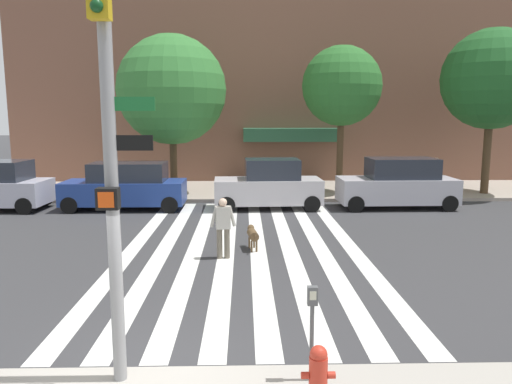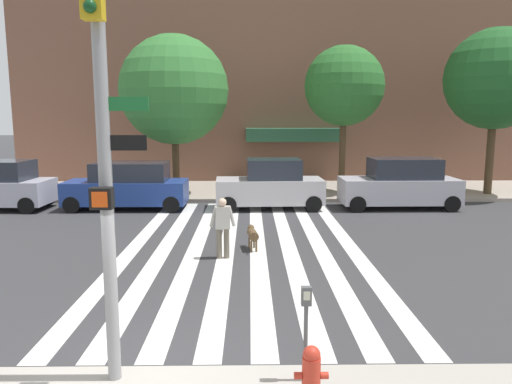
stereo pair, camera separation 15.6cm
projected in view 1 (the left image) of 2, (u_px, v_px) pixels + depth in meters
name	position (u px, v px, depth m)	size (l,w,h in m)	color
ground_plane	(197.00, 246.00, 14.31)	(160.00, 160.00, 0.00)	#353538
sidewalk_far	(216.00, 190.00, 24.39)	(80.00, 6.00, 0.15)	#A6988A
crosswalk_stripes	(242.00, 246.00, 14.34)	(6.75, 13.83, 0.01)	silver
traffic_light_pole	(109.00, 138.00, 6.27)	(0.74, 0.46, 5.80)	gray
fire_hydrant	(318.00, 375.00, 6.24)	(0.44, 0.32, 0.76)	red
parking_meter_third_along	(312.00, 320.00, 6.68)	(0.14, 0.11, 1.36)	#515456
parked_car_behind_first	(126.00, 186.00, 19.77)	(4.86, 1.91, 1.91)	navy
parked_car_third_in_line	(269.00, 186.00, 19.92)	(4.40, 2.04, 2.04)	#BBB6BC
parked_car_fourth_in_line	(398.00, 184.00, 20.04)	(4.74, 1.98, 2.07)	#B5B3BE
street_tree_nearest	(172.00, 90.00, 22.10)	(4.95, 4.95, 7.26)	#4C3823
street_tree_middle	(342.00, 86.00, 22.59)	(3.70, 3.70, 6.84)	#4C3823
street_tree_further	(492.00, 79.00, 22.25)	(4.57, 4.57, 7.56)	#4C3823
pedestrian_dog_walker	(223.00, 225.00, 12.96)	(0.71, 0.29, 1.64)	#6B6051
dog_on_leash	(253.00, 234.00, 13.90)	(0.34, 1.03, 0.65)	brown
pedestrian_bystander	(436.00, 172.00, 23.45)	(0.69, 0.36, 1.64)	#282D4C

